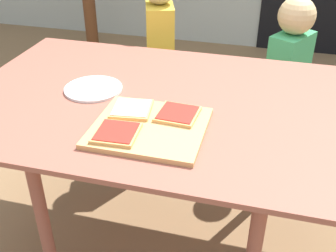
{
  "coord_description": "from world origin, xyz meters",
  "views": [
    {
      "loc": [
        0.34,
        -1.3,
        1.47
      ],
      "look_at": [
        -0.01,
        0.0,
        0.64
      ],
      "focal_mm": 43.93,
      "sensor_mm": 36.0,
      "label": 1
    }
  ],
  "objects": [
    {
      "name": "child_right",
      "position": [
        0.44,
        0.8,
        0.56
      ],
      "size": [
        0.24,
        0.28,
        0.96
      ],
      "color": "navy",
      "rests_on": "ground"
    },
    {
      "name": "pizza_slice_far_left",
      "position": [
        -0.1,
        -0.14,
        0.78
      ],
      "size": [
        0.15,
        0.15,
        0.01
      ],
      "color": "tan",
      "rests_on": "cutting_board"
    },
    {
      "name": "cutting_board",
      "position": [
        -0.01,
        -0.21,
        0.76
      ],
      "size": [
        0.36,
        0.33,
        0.02
      ],
      "primitive_type": "cube",
      "color": "tan",
      "rests_on": "dining_table"
    },
    {
      "name": "ground_plane",
      "position": [
        0.0,
        0.0,
        0.0
      ],
      "size": [
        16.0,
        16.0,
        0.0
      ],
      "primitive_type": "plane",
      "color": "olive"
    },
    {
      "name": "pizza_slice_near_left",
      "position": [
        -0.09,
        -0.29,
        0.78
      ],
      "size": [
        0.14,
        0.14,
        0.01
      ],
      "color": "tan",
      "rests_on": "cutting_board"
    },
    {
      "name": "pizza_slice_far_right",
      "position": [
        0.06,
        -0.13,
        0.78
      ],
      "size": [
        0.14,
        0.15,
        0.01
      ],
      "color": "tan",
      "rests_on": "cutting_board"
    },
    {
      "name": "plate_white_left",
      "position": [
        -0.31,
        0.01,
        0.76
      ],
      "size": [
        0.22,
        0.22,
        0.01
      ],
      "primitive_type": "cylinder",
      "color": "white",
      "rests_on": "dining_table"
    },
    {
      "name": "child_left",
      "position": [
        -0.24,
        0.73,
        0.62
      ],
      "size": [
        0.21,
        0.27,
        1.07
      ],
      "color": "#46436D",
      "rests_on": "ground"
    },
    {
      "name": "dining_table",
      "position": [
        0.0,
        0.0,
        0.67
      ],
      "size": [
        1.57,
        0.99,
        0.75
      ],
      "color": "#915040",
      "rests_on": "ground"
    }
  ]
}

